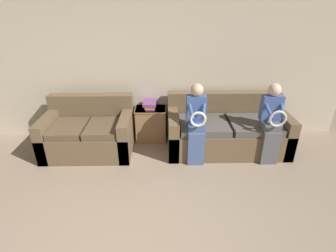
{
  "coord_description": "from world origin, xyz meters",
  "views": [
    {
      "loc": [
        0.47,
        -1.48,
        2.3
      ],
      "look_at": [
        0.53,
        1.78,
        0.73
      ],
      "focal_mm": 28.0,
      "sensor_mm": 36.0,
      "label": 1
    }
  ],
  "objects": [
    {
      "name": "child_left_seated",
      "position": [
        0.95,
        2.05,
        0.68
      ],
      "size": [
        0.3,
        0.38,
        1.22
      ],
      "color": "#475B8E",
      "rests_on": "ground_plane"
    },
    {
      "name": "side_shelf",
      "position": [
        0.24,
        2.75,
        0.31
      ],
      "size": [
        0.54,
        0.4,
        0.6
      ],
      "color": "olive",
      "rests_on": "ground_plane"
    },
    {
      "name": "book_stack",
      "position": [
        0.23,
        2.77,
        0.66
      ],
      "size": [
        0.22,
        0.31,
        0.12
      ],
      "color": "#7A4284",
      "rests_on": "side_shelf"
    },
    {
      "name": "child_right_seated",
      "position": [
        2.08,
        2.05,
        0.68
      ],
      "size": [
        0.31,
        0.38,
        1.22
      ],
      "color": "#56565B",
      "rests_on": "ground_plane"
    },
    {
      "name": "couch_main",
      "position": [
        1.52,
        2.46,
        0.31
      ],
      "size": [
        1.95,
        0.97,
        0.87
      ],
      "color": "brown",
      "rests_on": "ground_plane"
    },
    {
      "name": "wall_back",
      "position": [
        0.0,
        3.0,
        1.27
      ],
      "size": [
        7.32,
        0.06,
        2.55
      ],
      "color": "beige",
      "rests_on": "ground_plane"
    },
    {
      "name": "couch_side",
      "position": [
        -0.76,
        2.39,
        0.31
      ],
      "size": [
        1.4,
        0.92,
        0.87
      ],
      "color": "brown",
      "rests_on": "ground_plane"
    }
  ]
}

